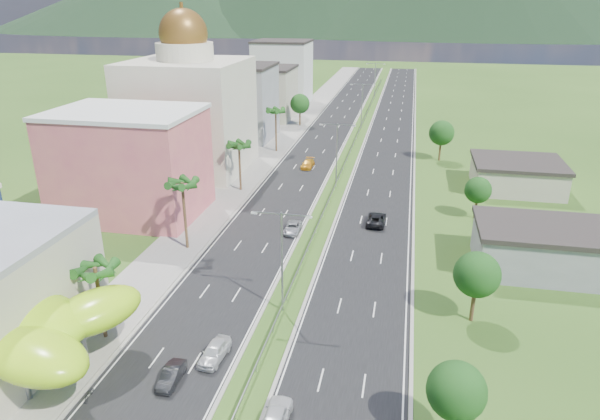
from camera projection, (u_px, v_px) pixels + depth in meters
The scene contains 34 objects.
ground at pixel (256, 372), 46.38m from camera, with size 500.00×500.00×0.00m, color #2D5119.
road_left at pixel (328, 132), 129.73m from camera, with size 11.00×260.00×0.04m, color black.
road_right at pixel (390, 135), 126.95m from camera, with size 11.00×260.00×0.04m, color black.
sidewalk_left at pixel (290, 130), 131.48m from camera, with size 7.00×260.00×0.12m, color gray.
median_guardrail at pixel (350, 150), 111.71m from camera, with size 0.10×216.06×0.76m.
streetlight_median_b at pixel (282, 252), 53.00m from camera, with size 6.04×0.25×11.00m.
streetlight_median_c at pixel (337, 149), 89.43m from camera, with size 6.04×0.25×11.00m.
streetlight_median_d at pixel (362, 101), 130.41m from camera, with size 6.04×0.25×11.00m.
streetlight_median_e at pixel (375, 77), 171.39m from camera, with size 6.04×0.25×11.00m.
lime_canopy at pixel (11, 322), 44.61m from camera, with size 18.00×15.00×7.40m.
pink_shophouse at pixel (130, 165), 77.95m from camera, with size 20.00×15.00×15.00m, color #C75165.
domed_building at pixel (189, 109), 97.48m from camera, with size 20.00×20.00×28.70m.
midrise_grey at pixel (237, 103), 121.30m from camera, with size 16.00×15.00×16.00m, color gray.
midrise_beige at pixel (263, 94), 141.88m from camera, with size 16.00×15.00×13.00m, color #AEA890.
midrise_white at pixel (283, 73), 161.91m from camera, with size 16.00×15.00×18.00m, color silver.
shed_near at pixel (542, 250), 63.03m from camera, with size 15.00×10.00×5.00m, color gray.
shed_far at pixel (517, 176), 90.09m from camera, with size 14.00×12.00×4.40m, color #AEA890.
palm_tree_b at pixel (95, 272), 48.47m from camera, with size 3.60×3.60×8.10m.
palm_tree_c at pixel (182, 186), 66.16m from camera, with size 3.60×3.60×9.60m.
palm_tree_d at pixel (239, 147), 87.46m from camera, with size 3.60×3.60×8.60m.
palm_tree_e at pixel (276, 112), 109.94m from camera, with size 3.60×3.60×9.40m.
leafy_tree_lfar at pixel (300, 104), 133.72m from camera, with size 4.90×4.90×8.05m.
leafy_tree_ra at pixel (456, 391), 37.10m from camera, with size 4.20×4.20×6.90m.
leafy_tree_rb at pixel (477, 275), 51.88m from camera, with size 4.55×4.55×7.47m.
leafy_tree_rc at pixel (478, 190), 77.11m from camera, with size 3.85×3.85×6.33m.
leafy_tree_rd at pixel (442, 133), 104.73m from camera, with size 4.90×4.90×8.05m.
mountain_ridge at pixel (474, 37), 445.06m from camera, with size 860.00×140.00×90.00m, color black, non-canonical shape.
car_white_near_left at pixel (214, 352), 47.71m from camera, with size 1.80×4.46×1.52m, color silver.
car_dark_left at pixel (171, 375), 44.88m from camera, with size 1.39×3.97×1.31m, color black.
car_silver_mid_left at pixel (293, 228), 73.75m from camera, with size 2.10×4.56×1.27m, color #95979C.
car_yellow_far_left at pixel (308, 164), 101.92m from camera, with size 2.02×4.98×1.44m, color orange.
car_white_near_right at pixel (276, 416), 40.25m from camera, with size 1.92×4.78×1.63m, color silver.
car_dark_far_right at pixel (376, 219), 76.37m from camera, with size 2.53×5.48×1.52m, color black.
motorcycle at pixel (89, 393), 43.06m from camera, with size 0.51×1.68×1.08m, color black.
Camera 1 is at (11.29, -36.40, 30.18)m, focal length 32.00 mm.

